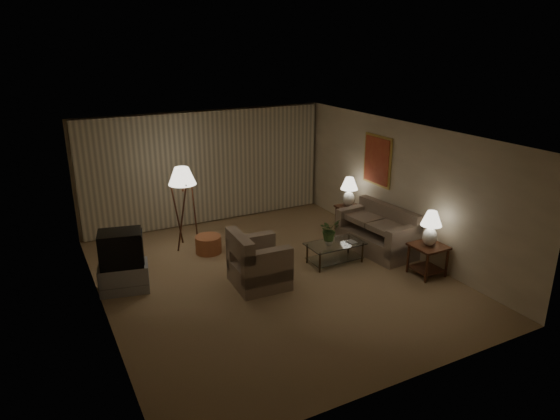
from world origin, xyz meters
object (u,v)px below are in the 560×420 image
object	(u,v)px
table_lamp_far	(349,189)
crt_tv	(121,248)
coffee_table	(335,250)
tv_cabinet	(124,277)
armchair	(259,264)
side_table_near	(428,254)
table_lamp_near	(431,225)
side_table_far	(348,214)
sofa	(376,234)
vase	(329,241)
floor_lamp	(184,206)
ottoman	(208,244)

from	to	relation	value
table_lamp_far	crt_tv	bearing A→B (deg)	-173.49
coffee_table	crt_tv	distance (m)	4.06
tv_cabinet	crt_tv	size ratio (longest dim) A/B	1.14
coffee_table	armchair	bearing A→B (deg)	-175.13
tv_cabinet	side_table_near	bearing A→B (deg)	-8.87
table_lamp_far	table_lamp_near	bearing A→B (deg)	-90.00
side_table_far	sofa	bearing A→B (deg)	-96.84
coffee_table	vase	size ratio (longest dim) A/B	6.95
table_lamp_far	floor_lamp	size ratio (longest dim) A/B	0.39
sofa	table_lamp_near	distance (m)	1.49
side_table_near	side_table_far	distance (m)	2.60
crt_tv	sofa	bearing A→B (deg)	4.82
floor_lamp	side_table_near	bearing A→B (deg)	-42.99
ottoman	table_lamp_near	bearing A→B (deg)	-41.17
floor_lamp	ottoman	size ratio (longest dim) A/B	3.26
tv_cabinet	floor_lamp	size ratio (longest dim) A/B	0.53
tv_cabinet	sofa	bearing A→B (deg)	4.82
table_lamp_near	coffee_table	world-z (taller)	table_lamp_near
sofa	table_lamp_near	size ratio (longest dim) A/B	2.74
tv_cabinet	crt_tv	world-z (taller)	crt_tv
ottoman	table_lamp_far	bearing A→B (deg)	-5.12
sofa	floor_lamp	xyz separation A→B (m)	(-3.49, 2.04, 0.55)
coffee_table	vase	xyz separation A→B (m)	(-0.15, 0.00, 0.22)
side_table_near	floor_lamp	xyz separation A→B (m)	(-3.64, 3.39, 0.50)
side_table_far	table_lamp_far	bearing A→B (deg)	90.00
side_table_near	side_table_far	world-z (taller)	same
armchair	floor_lamp	size ratio (longest dim) A/B	0.60
tv_cabinet	vase	xyz separation A→B (m)	(3.80, -0.76, 0.25)
side_table_near	ottoman	bearing A→B (deg)	138.83
table_lamp_far	ottoman	distance (m)	3.43
side_table_near	tv_cabinet	size ratio (longest dim) A/B	0.64
sofa	side_table_near	world-z (taller)	sofa
crt_tv	ottoman	size ratio (longest dim) A/B	1.51
side_table_far	table_lamp_far	distance (m)	0.60
table_lamp_far	crt_tv	xyz separation A→B (m)	(-5.20, -0.59, -0.19)
side_table_far	table_lamp_near	size ratio (longest dim) A/B	0.89
side_table_near	ottoman	world-z (taller)	side_table_near
armchair	crt_tv	distance (m)	2.43
ottoman	crt_tv	bearing A→B (deg)	-154.75
armchair	coffee_table	size ratio (longest dim) A/B	0.92
sofa	ottoman	distance (m)	3.53
sofa	side_table_near	size ratio (longest dim) A/B	3.08
side_table_near	crt_tv	world-z (taller)	crt_tv
armchair	side_table_far	xyz separation A→B (m)	(2.99, 1.50, -0.00)
side_table_far	armchair	bearing A→B (deg)	-153.36
table_lamp_near	tv_cabinet	distance (m)	5.62
sofa	side_table_far	distance (m)	1.26
sofa	tv_cabinet	distance (m)	5.09
tv_cabinet	crt_tv	xyz separation A→B (m)	(0.00, 0.00, 0.56)
floor_lamp	vase	xyz separation A→B (m)	(2.24, -2.14, -0.43)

